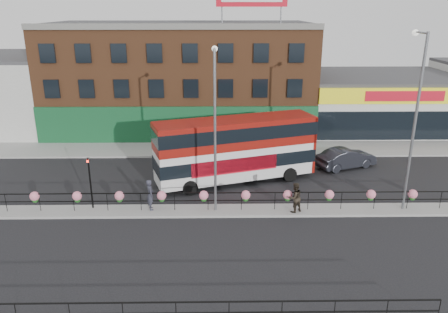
{
  "coord_description": "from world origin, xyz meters",
  "views": [
    {
      "loc": [
        -0.39,
        -23.76,
        11.7
      ],
      "look_at": [
        0.0,
        3.0,
        2.5
      ],
      "focal_mm": 35.0,
      "sensor_mm": 36.0,
      "label": 1
    }
  ],
  "objects_px": {
    "car": "(346,158)",
    "pedestrian_b": "(295,197)",
    "lamp_column_west": "(215,118)",
    "lamp_column_east": "(415,108)",
    "pedestrian_a": "(150,195)",
    "double_decker_bus": "(236,144)"
  },
  "relations": [
    {
      "from": "pedestrian_a",
      "to": "lamp_column_east",
      "type": "height_order",
      "value": "lamp_column_east"
    },
    {
      "from": "car",
      "to": "lamp_column_east",
      "type": "bearing_deg",
      "value": 168.46
    },
    {
      "from": "car",
      "to": "pedestrian_b",
      "type": "relative_size",
      "value": 2.69
    },
    {
      "from": "lamp_column_west",
      "to": "pedestrian_b",
      "type": "bearing_deg",
      "value": -6.9
    },
    {
      "from": "car",
      "to": "lamp_column_east",
      "type": "distance_m",
      "value": 9.19
    },
    {
      "from": "double_decker_bus",
      "to": "pedestrian_a",
      "type": "bearing_deg",
      "value": -138.3
    },
    {
      "from": "pedestrian_a",
      "to": "pedestrian_b",
      "type": "distance_m",
      "value": 8.58
    },
    {
      "from": "lamp_column_west",
      "to": "lamp_column_east",
      "type": "bearing_deg",
      "value": 0.26
    },
    {
      "from": "pedestrian_b",
      "to": "lamp_column_west",
      "type": "relative_size",
      "value": 0.19
    },
    {
      "from": "pedestrian_a",
      "to": "lamp_column_east",
      "type": "relative_size",
      "value": 0.18
    },
    {
      "from": "pedestrian_a",
      "to": "double_decker_bus",
      "type": "bearing_deg",
      "value": -66.41
    },
    {
      "from": "car",
      "to": "pedestrian_a",
      "type": "xyz_separation_m",
      "value": [
        -13.83,
        -7.37,
        0.33
      ]
    },
    {
      "from": "lamp_column_east",
      "to": "pedestrian_a",
      "type": "bearing_deg",
      "value": -179.42
    },
    {
      "from": "pedestrian_a",
      "to": "lamp_column_east",
      "type": "bearing_deg",
      "value": -107.54
    },
    {
      "from": "car",
      "to": "pedestrian_a",
      "type": "bearing_deg",
      "value": 95.66
    },
    {
      "from": "car",
      "to": "lamp_column_east",
      "type": "height_order",
      "value": "lamp_column_east"
    },
    {
      "from": "double_decker_bus",
      "to": "car",
      "type": "height_order",
      "value": "double_decker_bus"
    },
    {
      "from": "double_decker_bus",
      "to": "pedestrian_a",
      "type": "relative_size",
      "value": 6.04
    },
    {
      "from": "double_decker_bus",
      "to": "pedestrian_a",
      "type": "height_order",
      "value": "double_decker_bus"
    },
    {
      "from": "pedestrian_b",
      "to": "pedestrian_a",
      "type": "bearing_deg",
      "value": -31.51
    },
    {
      "from": "double_decker_bus",
      "to": "pedestrian_b",
      "type": "distance_m",
      "value": 6.37
    },
    {
      "from": "lamp_column_east",
      "to": "double_decker_bus",
      "type": "bearing_deg",
      "value": 155.16
    }
  ]
}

